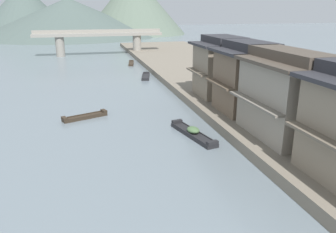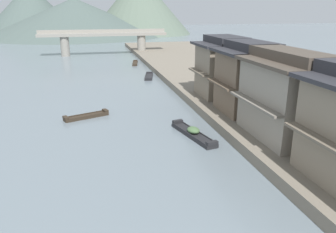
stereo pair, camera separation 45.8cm
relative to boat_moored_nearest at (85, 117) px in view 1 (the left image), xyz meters
The scene contains 12 objects.
riverbank_right 20.45m from the boat_moored_nearest, 18.88° to the left, with size 18.00×110.00×0.80m, color slate.
boat_moored_nearest is the anchor object (origin of this frame).
boat_moored_second 10.58m from the boat_moored_nearest, 39.54° to the right, with size 2.18×5.72×0.77m.
boat_moored_third 19.37m from the boat_moored_nearest, 62.56° to the left, with size 2.04×4.81×0.45m.
boat_moored_far 31.47m from the boat_moored_nearest, 73.90° to the left, with size 1.69×5.25×0.36m.
house_waterfront_second 17.44m from the boat_moored_nearest, 35.88° to the right, with size 5.30×7.38×6.14m.
house_waterfront_tall 15.07m from the boat_moored_nearest, 15.08° to the right, with size 5.89×5.63×6.14m.
house_waterfront_narrow 14.86m from the boat_moored_nearest, ahead, with size 6.13×5.48×6.14m.
stone_bridge 44.19m from the boat_moored_nearest, 84.80° to the left, with size 26.96×2.40×5.33m.
hill_far_west 107.90m from the boat_moored_nearest, 78.63° to the left, with size 40.13×40.13×22.67m, color #5B6B5B.
hill_far_centre 115.10m from the boat_moored_nearest, 99.92° to the left, with size 37.52×37.52×18.60m, color #4C5B56.
hill_far_east 99.71m from the boat_moored_nearest, 91.88° to the left, with size 62.78×62.78×13.25m, color #4C5B56.
Camera 1 is at (-3.83, -6.51, 9.57)m, focal length 35.58 mm.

